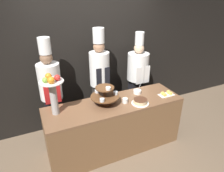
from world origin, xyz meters
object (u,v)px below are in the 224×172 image
at_px(serving_bowl_far, 137,92).
at_px(chef_center_right, 137,75).
at_px(tiered_stand, 105,95).
at_px(cup_white, 125,101).
at_px(chef_center_left, 100,77).
at_px(fruit_pedestal, 53,90).
at_px(cake_round, 140,101).
at_px(chef_left, 51,89).
at_px(cake_square_tray, 166,94).

distance_m(serving_bowl_far, chef_center_right, 0.59).
bearing_deg(tiered_stand, cup_white, -16.09).
xyz_separation_m(chef_center_left, chef_center_right, (0.78, -0.00, -0.10)).
relative_size(fruit_pedestal, cup_white, 7.07).
distance_m(cake_round, chef_center_left, 0.89).
bearing_deg(cup_white, tiered_stand, 163.91).
height_order(cup_white, chef_left, chef_left).
relative_size(cake_round, cake_square_tray, 1.04).
height_order(tiered_stand, fruit_pedestal, fruit_pedestal).
relative_size(serving_bowl_far, chef_left, 0.09).
bearing_deg(chef_center_left, cake_round, -66.85).
distance_m(cup_white, chef_center_left, 0.72).
distance_m(cake_round, serving_bowl_far, 0.34).
height_order(fruit_pedestal, cup_white, fruit_pedestal).
distance_m(fruit_pedestal, chef_left, 0.60).
height_order(fruit_pedestal, chef_center_left, chef_center_left).
distance_m(tiered_stand, cake_square_tray, 1.06).
height_order(cup_white, chef_center_right, chef_center_right).
relative_size(cup_white, cake_square_tray, 0.32).
height_order(tiered_stand, chef_left, chef_left).
xyz_separation_m(cake_square_tray, chef_center_left, (-0.89, 0.75, 0.18)).
relative_size(serving_bowl_far, chef_center_right, 0.09).
xyz_separation_m(tiered_stand, cake_round, (0.50, -0.21, -0.13)).
height_order(tiered_stand, serving_bowl_far, tiered_stand).
bearing_deg(chef_left, cake_square_tray, -23.38).
xyz_separation_m(cup_white, chef_center_right, (0.64, 0.69, 0.06)).
distance_m(cake_square_tray, chef_left, 1.90).
relative_size(cake_round, chef_left, 0.15).
bearing_deg(cup_white, chef_center_right, 47.30).
bearing_deg(chef_center_left, chef_center_right, -0.00).
bearing_deg(cake_square_tray, tiered_stand, 171.79).
height_order(cake_square_tray, chef_left, chef_left).
height_order(chef_left, chef_center_left, chef_center_left).
bearing_deg(fruit_pedestal, tiered_stand, -3.65).
xyz_separation_m(fruit_pedestal, chef_center_left, (0.89, 0.56, -0.17)).
bearing_deg(serving_bowl_far, cake_round, -113.35).
height_order(serving_bowl_far, chef_center_left, chef_center_left).
distance_m(tiered_stand, fruit_pedestal, 0.76).
bearing_deg(chef_center_left, chef_left, -180.00).
xyz_separation_m(cake_round, serving_bowl_far, (0.13, 0.31, -0.00)).
distance_m(cake_square_tray, serving_bowl_far, 0.48).
relative_size(tiered_stand, chef_left, 0.24).
distance_m(cake_round, chef_center_right, 0.92).
xyz_separation_m(tiered_stand, cake_square_tray, (1.04, -0.15, -0.14)).
height_order(fruit_pedestal, chef_left, chef_left).
bearing_deg(chef_left, cup_white, -34.62).
bearing_deg(tiered_stand, serving_bowl_far, 9.35).
bearing_deg(tiered_stand, cake_square_tray, -8.21).
bearing_deg(cake_square_tray, cake_round, -174.25).
bearing_deg(tiered_stand, fruit_pedestal, 176.35).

